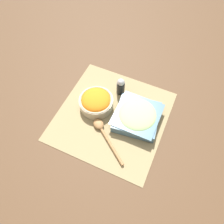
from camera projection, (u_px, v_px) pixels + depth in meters
ground_plane at (112, 116)px, 0.94m from camera, size 3.00×3.00×0.00m
placemat at (112, 116)px, 0.94m from camera, size 0.45×0.46×0.00m
cucumber_bowl at (137, 116)px, 0.91m from camera, size 0.20×0.20×0.06m
carrot_bowl at (96, 101)px, 0.94m from camera, size 0.15×0.15×0.07m
wooden_spoon at (103, 131)px, 0.89m from camera, size 0.20×0.15×0.02m
pepper_shaker at (121, 86)px, 0.97m from camera, size 0.04×0.04×0.09m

